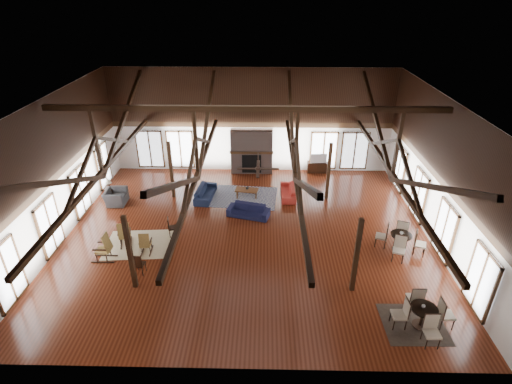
{
  "coord_description": "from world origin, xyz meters",
  "views": [
    {
      "loc": [
        0.73,
        -14.89,
        10.03
      ],
      "look_at": [
        0.38,
        1.0,
        1.63
      ],
      "focal_mm": 28.0,
      "sensor_mm": 36.0,
      "label": 1
    }
  ],
  "objects_px": {
    "sofa_navy_left": "(205,193)",
    "armchair": "(116,197)",
    "cafe_table_near": "(423,314)",
    "cafe_table_far": "(401,239)",
    "sofa_navy_front": "(248,211)",
    "sofa_orange": "(288,191)",
    "coffee_table": "(247,190)",
    "tv_console": "(318,167)"
  },
  "relations": [
    {
      "from": "sofa_orange",
      "to": "tv_console",
      "type": "distance_m",
      "value": 3.63
    },
    {
      "from": "sofa_navy_front",
      "to": "armchair",
      "type": "bearing_deg",
      "value": -174.11
    },
    {
      "from": "coffee_table",
      "to": "cafe_table_far",
      "type": "height_order",
      "value": "cafe_table_far"
    },
    {
      "from": "cafe_table_far",
      "to": "cafe_table_near",
      "type": "bearing_deg",
      "value": -97.19
    },
    {
      "from": "sofa_navy_front",
      "to": "coffee_table",
      "type": "height_order",
      "value": "sofa_navy_front"
    },
    {
      "from": "sofa_navy_front",
      "to": "sofa_navy_left",
      "type": "height_order",
      "value": "sofa_navy_left"
    },
    {
      "from": "cafe_table_far",
      "to": "sofa_orange",
      "type": "bearing_deg",
      "value": 133.65
    },
    {
      "from": "sofa_navy_left",
      "to": "armchair",
      "type": "xyz_separation_m",
      "value": [
        -4.47,
        -0.69,
        0.07
      ]
    },
    {
      "from": "sofa_navy_front",
      "to": "sofa_navy_left",
      "type": "distance_m",
      "value": 2.93
    },
    {
      "from": "sofa_navy_left",
      "to": "coffee_table",
      "type": "distance_m",
      "value": 2.15
    },
    {
      "from": "sofa_navy_left",
      "to": "cafe_table_far",
      "type": "xyz_separation_m",
      "value": [
        8.77,
        -4.4,
        0.24
      ]
    },
    {
      "from": "coffee_table",
      "to": "cafe_table_near",
      "type": "bearing_deg",
      "value": -45.41
    },
    {
      "from": "sofa_orange",
      "to": "armchair",
      "type": "distance_m",
      "value": 8.84
    },
    {
      "from": "sofa_orange",
      "to": "cafe_table_far",
      "type": "bearing_deg",
      "value": 43.4
    },
    {
      "from": "tv_console",
      "to": "sofa_orange",
      "type": "bearing_deg",
      "value": -121.83
    },
    {
      "from": "armchair",
      "to": "tv_console",
      "type": "bearing_deg",
      "value": -69.92
    },
    {
      "from": "cafe_table_near",
      "to": "cafe_table_far",
      "type": "xyz_separation_m",
      "value": [
        0.53,
        4.22,
        0.0
      ]
    },
    {
      "from": "cafe_table_near",
      "to": "cafe_table_far",
      "type": "distance_m",
      "value": 4.25
    },
    {
      "from": "sofa_orange",
      "to": "tv_console",
      "type": "relative_size",
      "value": 1.54
    },
    {
      "from": "coffee_table",
      "to": "armchair",
      "type": "height_order",
      "value": "armchair"
    },
    {
      "from": "sofa_navy_left",
      "to": "cafe_table_near",
      "type": "relative_size",
      "value": 1.0
    },
    {
      "from": "armchair",
      "to": "tv_console",
      "type": "distance_m",
      "value": 11.44
    },
    {
      "from": "sofa_navy_front",
      "to": "tv_console",
      "type": "height_order",
      "value": "tv_console"
    },
    {
      "from": "sofa_navy_left",
      "to": "tv_console",
      "type": "height_order",
      "value": "tv_console"
    },
    {
      "from": "coffee_table",
      "to": "tv_console",
      "type": "distance_m",
      "value": 5.21
    },
    {
      "from": "coffee_table",
      "to": "tv_console",
      "type": "bearing_deg",
      "value": 48.0
    },
    {
      "from": "sofa_navy_front",
      "to": "tv_console",
      "type": "bearing_deg",
      "value": 67.91
    },
    {
      "from": "sofa_orange",
      "to": "cafe_table_near",
      "type": "distance_m",
      "value": 9.7
    },
    {
      "from": "sofa_navy_front",
      "to": "cafe_table_far",
      "type": "relative_size",
      "value": 0.97
    },
    {
      "from": "sofa_navy_front",
      "to": "sofa_orange",
      "type": "height_order",
      "value": "sofa_navy_front"
    },
    {
      "from": "sofa_navy_left",
      "to": "armchair",
      "type": "height_order",
      "value": "armchair"
    },
    {
      "from": "sofa_orange",
      "to": "cafe_table_far",
      "type": "xyz_separation_m",
      "value": [
        4.44,
        -4.66,
        0.25
      ]
    },
    {
      "from": "sofa_orange",
      "to": "coffee_table",
      "type": "height_order",
      "value": "sofa_orange"
    },
    {
      "from": "sofa_navy_left",
      "to": "sofa_navy_front",
      "type": "bearing_deg",
      "value": -121.57
    },
    {
      "from": "armchair",
      "to": "cafe_table_far",
      "type": "relative_size",
      "value": 0.55
    },
    {
      "from": "sofa_orange",
      "to": "cafe_table_far",
      "type": "relative_size",
      "value": 0.92
    },
    {
      "from": "tv_console",
      "to": "cafe_table_near",
      "type": "bearing_deg",
      "value": -80.53
    },
    {
      "from": "sofa_navy_front",
      "to": "cafe_table_near",
      "type": "distance_m",
      "value": 9.03
    },
    {
      "from": "sofa_navy_front",
      "to": "cafe_table_near",
      "type": "height_order",
      "value": "cafe_table_near"
    },
    {
      "from": "sofa_navy_front",
      "to": "sofa_orange",
      "type": "bearing_deg",
      "value": 60.98
    },
    {
      "from": "cafe_table_near",
      "to": "armchair",
      "type": "bearing_deg",
      "value": 148.03
    },
    {
      "from": "sofa_navy_left",
      "to": "coffee_table",
      "type": "bearing_deg",
      "value": -80.45
    }
  ]
}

